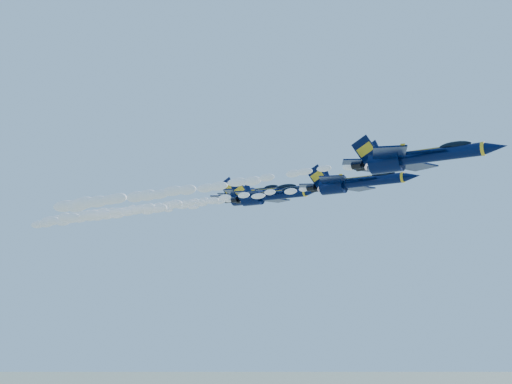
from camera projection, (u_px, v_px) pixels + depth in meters
The scene contains 10 objects.
jet_lead at pixel (416, 157), 60.38m from camera, with size 16.06×13.18×5.97m.
smoke_trail_jet_lead at pixel (179, 191), 78.05m from camera, with size 52.01×2.05×1.84m, color white.
jet_second at pixel (355, 182), 73.08m from camera, with size 15.01×12.31×5.58m.
smoke_trail_jet_second at pixel (165, 206), 90.51m from camera, with size 52.01×1.91×1.72m, color white.
jet_third at pixel (269, 196), 88.07m from camera, with size 15.09×12.38×5.61m.
smoke_trail_jet_third at pixel (120, 214), 105.52m from camera, with size 52.01×1.92×1.73m, color white.
jet_fourth at pixel (262, 194), 100.46m from camera, with size 19.41×15.92×7.21m.
smoke_trail_jet_fourth at pixel (124, 212), 118.89m from camera, with size 52.01×2.47×2.23m, color white.
jet_fifth at pixel (254, 192), 112.88m from camera, with size 15.51×12.72×5.76m.
smoke_trail_jet_fifth at pixel (135, 208), 130.42m from camera, with size 52.01×1.98×1.78m, color white.
Camera 1 is at (40.14, -68.70, 137.68)m, focal length 40.00 mm.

